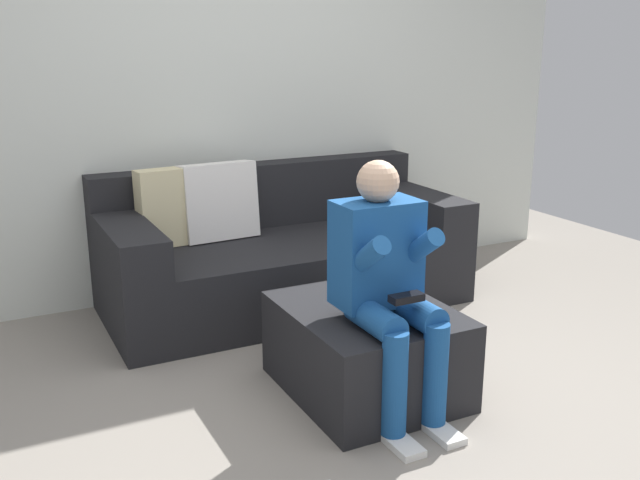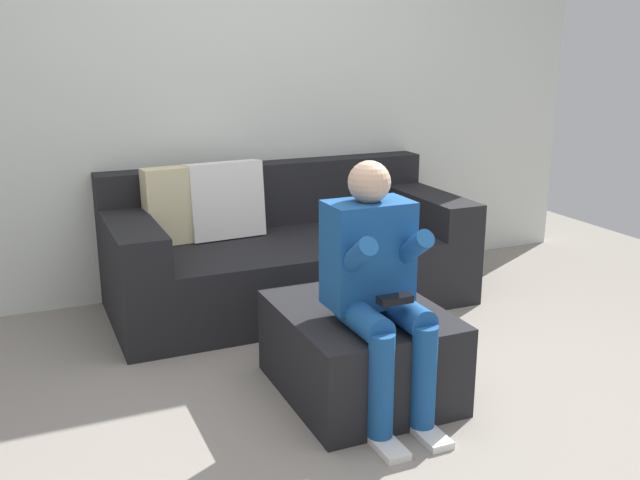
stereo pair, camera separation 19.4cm
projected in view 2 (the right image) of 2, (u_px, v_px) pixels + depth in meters
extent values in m
plane|color=gray|center=(374.00, 423.00, 3.00)|extent=(6.63, 6.63, 0.00)
cube|color=silver|center=(228.00, 81.00, 4.39)|extent=(5.10, 0.10, 2.61)
cube|color=black|center=(291.00, 272.00, 4.30)|extent=(2.11, 0.95, 0.41)
cube|color=black|center=(268.00, 194.00, 4.53)|extent=(2.11, 0.18, 0.40)
cube|color=black|center=(131.00, 239.00, 3.86)|extent=(0.26, 0.95, 0.21)
cube|color=black|center=(425.00, 208.00, 4.58)|extent=(0.26, 0.95, 0.21)
cube|color=beige|center=(182.00, 204.00, 4.14)|extent=(0.45, 0.20, 0.45)
cube|color=white|center=(225.00, 200.00, 4.24)|extent=(0.46, 0.22, 0.46)
cube|color=black|center=(359.00, 350.00, 3.22)|extent=(0.68, 0.82, 0.40)
cube|color=#194C8C|center=(368.00, 254.00, 2.99)|extent=(0.35, 0.22, 0.45)
sphere|color=#D8AD8C|center=(369.00, 182.00, 2.91)|extent=(0.18, 0.18, 0.18)
cylinder|color=#194C8C|center=(363.00, 320.00, 2.87)|extent=(0.12, 0.32, 0.12)
cylinder|color=#194C8C|center=(381.00, 385.00, 2.79)|extent=(0.10, 0.10, 0.43)
cube|color=white|center=(387.00, 446.00, 2.80)|extent=(0.10, 0.22, 0.03)
cylinder|color=#194C8C|center=(353.00, 260.00, 2.84)|extent=(0.08, 0.31, 0.25)
cylinder|color=#194C8C|center=(405.00, 313.00, 2.95)|extent=(0.12, 0.32, 0.12)
cylinder|color=#194C8C|center=(424.00, 376.00, 2.87)|extent=(0.10, 0.10, 0.43)
cube|color=white|center=(429.00, 435.00, 2.88)|extent=(0.10, 0.22, 0.03)
cylinder|color=#194C8C|center=(408.00, 252.00, 2.93)|extent=(0.08, 0.31, 0.25)
cube|color=black|center=(395.00, 299.00, 2.82)|extent=(0.14, 0.06, 0.03)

